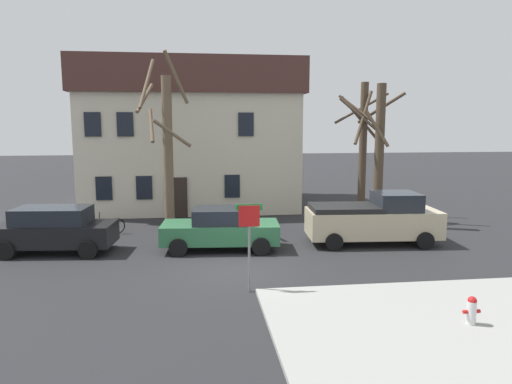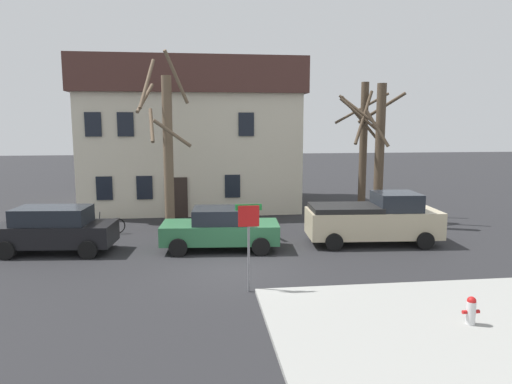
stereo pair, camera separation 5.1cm
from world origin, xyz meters
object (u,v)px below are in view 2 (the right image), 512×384
Objects in this scene: tree_bare_near at (167,146)px; bicycle_leaning at (105,227)px; building_main at (192,134)px; tree_bare_mid at (363,146)px; pickup_truck_beige at (374,219)px; tree_bare_far at (379,151)px; street_sign_pole at (249,231)px; car_black_wagon at (55,229)px; fire_hydrant at (471,310)px; car_green_sedan at (220,229)px.

tree_bare_near reaches higher than bicycle_leaning.
building_main reaches higher than tree_bare_mid.
tree_bare_near is 1.47× the size of pickup_truck_beige.
tree_bare_far is 2.59× the size of street_sign_pole.
tree_bare_far is 10.89m from street_sign_pole.
car_black_wagon is 14.29m from fire_hydrant.
tree_bare_mid is 9.28m from car_green_sedan.
bicycle_leaning is (-10.48, 10.82, -0.10)m from fire_hydrant.
pickup_truck_beige is (12.42, -0.17, 0.10)m from car_black_wagon.
building_main is at bearing 63.75° from car_black_wagon.
tree_bare_mid is 2.66× the size of street_sign_pole.
street_sign_pole is at bearing 147.93° from fire_hydrant.
street_sign_pole is 9.60m from bicycle_leaning.
car_black_wagon is at bearing 176.93° from car_green_sedan.
building_main is 1.54× the size of tree_bare_near.
bicycle_leaning is at bearing -169.26° from tree_bare_near.
building_main reaches higher than car_black_wagon.
tree_bare_near is 3.06× the size of street_sign_pole.
street_sign_pole is at bearing -54.42° from bicycle_leaning.
tree_bare_far is at bearing 12.71° from car_black_wagon.
fire_hydrant is 0.40× the size of bicycle_leaning.
building_main is 17.83× the size of fire_hydrant.
car_green_sedan is 6.23m from pickup_truck_beige.
street_sign_pole is (-6.75, -9.55, -1.92)m from tree_bare_mid.
car_green_sedan is (-7.35, -4.86, -2.92)m from tree_bare_mid.
street_sign_pole is at bearing -71.28° from tree_bare_near.
pickup_truck_beige is at bearing 85.19° from fire_hydrant.
car_green_sedan is 5.80m from bicycle_leaning.
tree_bare_far reaches higher than car_black_wagon.
car_black_wagon is at bearing -167.29° from tree_bare_far.
car_green_sedan is 6.74× the size of fire_hydrant.
car_black_wagon is at bearing 145.33° from fire_hydrant.
pickup_truck_beige is 7.47m from street_sign_pole.
car_green_sedan is at bearing -58.27° from tree_bare_near.
tree_bare_far is 11.84m from fire_hydrant.
street_sign_pole is (-7.03, -8.14, -1.74)m from tree_bare_far.
car_green_sedan is at bearing -31.60° from bicycle_leaning.
car_black_wagon is (-13.54, -4.53, -2.83)m from tree_bare_mid.
tree_bare_mid is (8.48, -5.73, -0.47)m from building_main.
building_main is 11.90m from car_black_wagon.
tree_bare_near is 9.63m from tree_bare_mid.
street_sign_pole is (-4.95, 3.10, 1.34)m from fire_hydrant.
pickup_truck_beige is (-1.40, -3.29, -2.55)m from tree_bare_far.
tree_bare_mid reaches higher than car_black_wagon.
tree_bare_far is at bearing 66.91° from pickup_truck_beige.
building_main is 10.25m from tree_bare_mid.
car_black_wagon is 12.42m from pickup_truck_beige.
building_main reaches higher than pickup_truck_beige.
car_black_wagon is at bearing -115.20° from bicycle_leaning.
tree_bare_far is (8.76, -7.14, -0.65)m from building_main.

